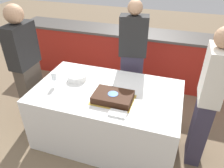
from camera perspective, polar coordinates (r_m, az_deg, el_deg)
ground_plane at (r=3.03m, az=-1.15°, el=-13.24°), size 14.00×14.00×0.00m
back_counter at (r=4.02m, az=6.21°, el=7.25°), size 4.40×0.58×0.92m
dining_table at (r=2.77m, az=-1.23°, el=-7.94°), size 1.72×1.02×0.73m
cake at (r=2.37m, az=0.25°, el=-3.43°), size 0.46×0.33×0.08m
plate_stack at (r=2.78m, az=-9.11°, el=1.86°), size 0.24×0.24×0.07m
wine_glass at (r=2.67m, az=-14.94°, el=1.79°), size 0.06×0.06×0.17m
side_plate_near_cake at (r=2.62m, az=2.91°, el=-0.58°), size 0.18×0.18×0.00m
utensil_pile at (r=2.20m, az=1.44°, el=-7.76°), size 0.18×0.11×0.02m
person_cutting_cake at (r=3.08m, az=5.35°, el=6.80°), size 0.40×0.26×1.62m
person_seated_left at (r=2.98m, az=-21.42°, el=3.97°), size 0.22×0.40×1.64m
person_seated_right at (r=2.42m, az=23.57°, el=-4.08°), size 0.20×0.35×1.60m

